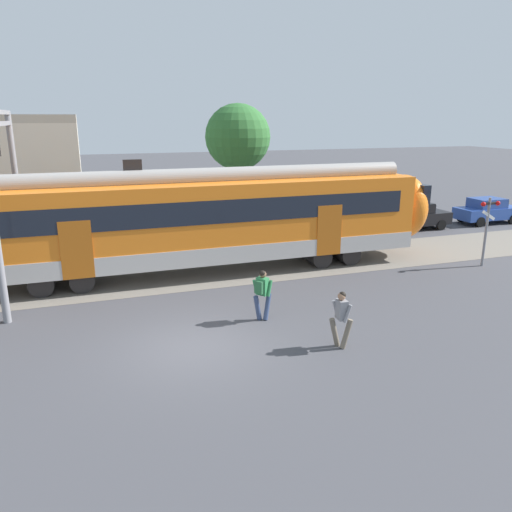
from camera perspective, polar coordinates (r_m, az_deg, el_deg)
ground_plane at (r=14.44m, az=-7.20°, el=-10.30°), size 160.00×160.00×0.00m
pedestrian_green at (r=15.76m, az=0.70°, el=-4.01°), size 0.71×0.51×1.67m
pedestrian_grey at (r=14.14m, az=9.73°, el=-6.71°), size 0.63×0.56×1.67m
parked_car_black at (r=30.27m, az=17.69°, el=4.40°), size 4.05×1.86×1.54m
parked_car_blue at (r=33.64m, az=24.94°, el=4.74°), size 4.01×1.79×1.54m
catenary_gantry at (r=19.91m, az=-26.91°, el=8.27°), size 0.24×6.64×6.53m
crossing_signal at (r=23.49m, az=24.95°, el=3.67°), size 0.96×0.22×3.00m
street_tree_right at (r=29.82m, az=-2.09°, el=13.40°), size 3.81×3.81×7.07m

